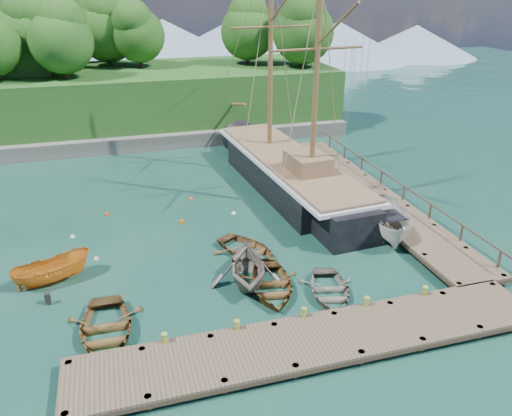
# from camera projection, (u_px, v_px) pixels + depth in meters

# --- Properties ---
(ground) EXTENTS (160.00, 160.00, 0.00)m
(ground) POSITION_uv_depth(u_px,v_px,m) (232.00, 275.00, 25.86)
(ground) COLOR #173D31
(ground) RESTS_ON ground
(dock_near) EXTENTS (20.00, 3.20, 1.10)m
(dock_near) POSITION_uv_depth(u_px,v_px,m) (316.00, 340.00, 20.51)
(dock_near) COLOR #493E2C
(dock_near) RESTS_ON ground
(dock_east) EXTENTS (3.20, 24.00, 1.10)m
(dock_east) POSITION_uv_depth(u_px,v_px,m) (368.00, 193.00, 34.72)
(dock_east) COLOR #493E2C
(dock_east) RESTS_ON ground
(bollard_0) EXTENTS (0.26, 0.26, 0.45)m
(bollard_0) POSITION_uv_depth(u_px,v_px,m) (166.00, 354.00, 20.39)
(bollard_0) COLOR olive
(bollard_0) RESTS_ON ground
(bollard_1) EXTENTS (0.26, 0.26, 0.45)m
(bollard_1) POSITION_uv_depth(u_px,v_px,m) (237.00, 341.00, 21.15)
(bollard_1) COLOR olive
(bollard_1) RESTS_ON ground
(bollard_2) EXTENTS (0.26, 0.26, 0.45)m
(bollard_2) POSITION_uv_depth(u_px,v_px,m) (303.00, 328.00, 21.91)
(bollard_2) COLOR olive
(bollard_2) RESTS_ON ground
(bollard_3) EXTENTS (0.26, 0.26, 0.45)m
(bollard_3) POSITION_uv_depth(u_px,v_px,m) (365.00, 316.00, 22.68)
(bollard_3) COLOR olive
(bollard_3) RESTS_ON ground
(bollard_4) EXTENTS (0.26, 0.26, 0.45)m
(bollard_4) POSITION_uv_depth(u_px,v_px,m) (422.00, 306.00, 23.44)
(bollard_4) COLOR olive
(bollard_4) RESTS_ON ground
(rowboat_0) EXTENTS (3.45, 4.77, 0.98)m
(rowboat_0) POSITION_uv_depth(u_px,v_px,m) (106.00, 336.00, 21.41)
(rowboat_0) COLOR brown
(rowboat_0) RESTS_ON ground
(rowboat_1) EXTENTS (4.66, 5.11, 2.31)m
(rowboat_1) POSITION_uv_depth(u_px,v_px,m) (248.00, 283.00, 25.23)
(rowboat_1) COLOR slate
(rowboat_1) RESTS_ON ground
(rowboat_2) EXTENTS (3.74, 4.75, 0.89)m
(rowboat_2) POSITION_uv_depth(u_px,v_px,m) (271.00, 291.00, 24.53)
(rowboat_2) COLOR brown
(rowboat_2) RESTS_ON ground
(rowboat_3) EXTENTS (3.65, 4.48, 0.81)m
(rowboat_3) POSITION_uv_depth(u_px,v_px,m) (329.00, 296.00, 24.18)
(rowboat_3) COLOR #6C655A
(rowboat_3) RESTS_ON ground
(rowboat_4) EXTENTS (4.50, 4.90, 0.83)m
(rowboat_4) POSITION_uv_depth(u_px,v_px,m) (248.00, 254.00, 27.91)
(rowboat_4) COLOR brown
(rowboat_4) RESTS_ON ground
(motorboat_orange) EXTENTS (4.14, 2.59, 1.50)m
(motorboat_orange) POSITION_uv_depth(u_px,v_px,m) (54.00, 281.00, 25.32)
(motorboat_orange) COLOR orange
(motorboat_orange) RESTS_ON ground
(cabin_boat_white) EXTENTS (3.62, 5.74, 2.08)m
(cabin_boat_white) POSITION_uv_depth(u_px,v_px,m) (388.00, 237.00, 29.73)
(cabin_boat_white) COLOR #BABBB3
(cabin_boat_white) RESTS_ON ground
(schooner) EXTENTS (6.06, 25.97, 18.75)m
(schooner) POSITION_uv_depth(u_px,v_px,m) (288.00, 176.00, 36.16)
(schooner) COLOR black
(schooner) RESTS_ON ground
(mooring_buoy_0) EXTENTS (0.28, 0.28, 0.28)m
(mooring_buoy_0) POSITION_uv_depth(u_px,v_px,m) (96.00, 259.00, 27.34)
(mooring_buoy_0) COLOR silver
(mooring_buoy_0) RESTS_ON ground
(mooring_buoy_1) EXTENTS (0.35, 0.35, 0.35)m
(mooring_buoy_1) POSITION_uv_depth(u_px,v_px,m) (182.00, 222.00, 31.52)
(mooring_buoy_1) COLOR #DF4300
(mooring_buoy_1) RESTS_ON ground
(mooring_buoy_2) EXTENTS (0.34, 0.34, 0.34)m
(mooring_buoy_2) POSITION_uv_depth(u_px,v_px,m) (237.00, 237.00, 29.67)
(mooring_buoy_2) COLOR red
(mooring_buoy_2) RESTS_ON ground
(mooring_buoy_3) EXTENTS (0.31, 0.31, 0.31)m
(mooring_buoy_3) POSITION_uv_depth(u_px,v_px,m) (234.00, 214.00, 32.66)
(mooring_buoy_3) COLOR white
(mooring_buoy_3) RESTS_ON ground
(mooring_buoy_4) EXTENTS (0.31, 0.31, 0.31)m
(mooring_buoy_4) POSITION_uv_depth(u_px,v_px,m) (107.00, 215.00, 32.55)
(mooring_buoy_4) COLOR #F63303
(mooring_buoy_4) RESTS_ON ground
(mooring_buoy_5) EXTENTS (0.30, 0.30, 0.30)m
(mooring_buoy_5) POSITION_uv_depth(u_px,v_px,m) (191.00, 199.00, 34.87)
(mooring_buoy_5) COLOR red
(mooring_buoy_5) RESTS_ON ground
(mooring_buoy_6) EXTENTS (0.29, 0.29, 0.29)m
(mooring_buoy_6) POSITION_uv_depth(u_px,v_px,m) (73.00, 237.00, 29.69)
(mooring_buoy_6) COLOR silver
(mooring_buoy_6) RESTS_ON ground
(headland) EXTENTS (51.00, 19.31, 12.90)m
(headland) POSITION_uv_depth(u_px,v_px,m) (22.00, 77.00, 47.68)
(headland) COLOR #474744
(headland) RESTS_ON ground
(distant_ridge) EXTENTS (117.00, 40.00, 10.00)m
(distant_ridge) POSITION_uv_depth(u_px,v_px,m) (160.00, 42.00, 86.30)
(distant_ridge) COLOR #728CA5
(distant_ridge) RESTS_ON ground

